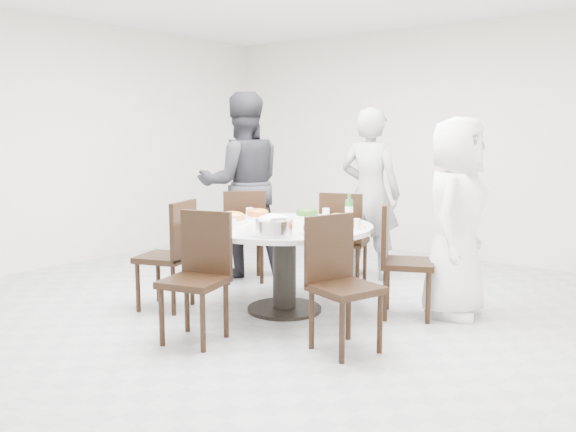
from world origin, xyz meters
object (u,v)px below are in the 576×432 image
Objects in this scene: chair_nw at (243,235)px; soup_bowl at (221,223)px; diner_middle at (370,194)px; diner_left at (242,185)px; chair_n at (345,239)px; chair_ne at (408,261)px; chair_se at (346,285)px; chair_s at (194,279)px; chair_sw at (165,255)px; dining_table at (284,268)px; rice_bowl at (274,228)px; diner_right at (456,218)px; beverage_bottle at (349,207)px.

chair_nw is 3.78× the size of soup_bowl.
diner_middle reaches higher than soup_bowl.
chair_n is at bearing 139.81° from diner_left.
chair_ne and chair_se have the same top height.
chair_n and chair_s have the same top height.
chair_s is at bearing 83.09° from diner_middle.
chair_n is 1.81m from chair_sw.
diner_left is (-0.21, 0.21, 0.50)m from chair_nw.
chair_se is at bearing -27.84° from dining_table.
diner_left reaches higher than chair_se.
rice_bowl is (-0.67, 0.03, 0.34)m from chair_se.
chair_ne is at bearing 28.98° from dining_table.
rice_bowl is at bearing 92.12° from diner_middle.
diner_middle reaches higher than chair_se.
soup_bowl is (-0.31, -0.45, 0.41)m from dining_table.
diner_right reaches higher than beverage_bottle.
diner_left is at bearing 56.23° from chair_ne.
diner_middle is at bearing -110.34° from chair_n.
chair_nw is at bearing 86.07° from diner_right.
chair_se is (0.04, -1.00, 0.00)m from chair_ne.
rice_bowl is (1.48, -1.26, -0.16)m from diner_left.
chair_se is 1.34m from diner_right.
chair_sw is 0.53× the size of diner_middle.
chair_s is at bearing 71.50° from chair_n.
rice_bowl is (1.28, -1.05, 0.34)m from chair_nw.
chair_ne is at bearing 131.84° from chair_n.
chair_nw is (-1.91, 0.08, 0.00)m from chair_ne.
diner_right is (2.06, 1.35, 0.35)m from chair_sw.
chair_s is 0.71m from soup_bowl.
soup_bowl is at bearing 74.96° from diner_middle.
chair_s is 2.55m from diner_middle.
chair_ne is 1.00× the size of chair_sw.
chair_sw is 0.93m from chair_s.
chair_ne is 1.58m from soup_bowl.
chair_nw is 1.87m from chair_s.
chair_se is at bearing 109.20° from diner_middle.
chair_n is at bearing 159.07° from chair_nw.
soup_bowl is (-0.28, 0.57, 0.31)m from chair_s.
chair_sw is at bearing -145.75° from dining_table.
chair_ne is 0.53× the size of diner_middle.
dining_table is 1.58× the size of chair_nw.
chair_n is at bearing 81.59° from diner_middle.
chair_nw is 2.22m from chair_se.
diner_middle reaches higher than chair_n.
chair_sw is at bearing 114.50° from diner_right.
chair_nw is at bearing 61.75° from chair_ne.
diner_middle is at bearing 177.04° from chair_nw.
chair_se is 3.78× the size of soup_bowl.
diner_right reaches higher than chair_s.
diner_middle is at bearing 50.73° from diner_right.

